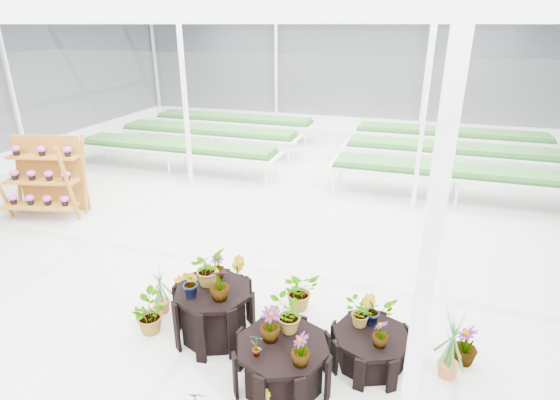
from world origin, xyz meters
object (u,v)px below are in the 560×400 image
(plinth_mid, at_px, (282,364))
(shelf_rack, at_px, (42,178))
(plinth_low, at_px, (371,349))
(plinth_tall, at_px, (214,313))

(plinth_mid, relative_size, shelf_rack, 0.65)
(plinth_mid, xyz_separation_m, plinth_low, (1.00, 0.70, -0.08))
(plinth_low, distance_m, shelf_rack, 8.26)
(plinth_tall, distance_m, plinth_mid, 1.34)
(plinth_tall, xyz_separation_m, plinth_mid, (1.20, -0.60, -0.07))
(plinth_tall, relative_size, shelf_rack, 0.62)
(shelf_rack, bearing_deg, plinth_tall, -39.21)
(plinth_mid, distance_m, plinth_low, 1.22)
(plinth_tall, distance_m, shelf_rack, 6.25)
(plinth_mid, xyz_separation_m, shelf_rack, (-6.80, 3.34, 0.60))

